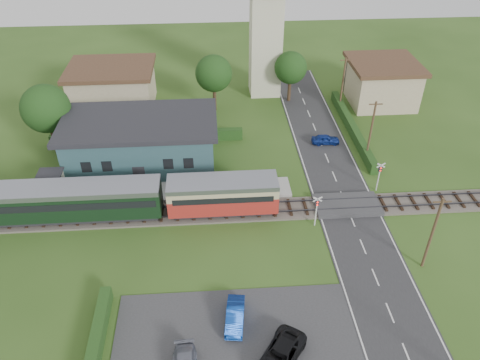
{
  "coord_description": "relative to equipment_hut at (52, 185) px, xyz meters",
  "views": [
    {
      "loc": [
        -2.63,
        -31.93,
        28.12
      ],
      "look_at": [
        -0.08,
        4.0,
        2.24
      ],
      "focal_mm": 35.0,
      "sensor_mm": 36.0,
      "label": 1
    }
  ],
  "objects": [
    {
      "name": "car_park",
      "position": [
        16.5,
        -17.2,
        -1.71
      ],
      "size": [
        17.0,
        9.0,
        0.08
      ],
      "primitive_type": "cube",
      "color": "#333335",
      "rests_on": "ground"
    },
    {
      "name": "pedestrian_far",
      "position": [
        1.26,
        -0.27,
        -0.31
      ],
      "size": [
        0.95,
        1.11,
        1.97
      ],
      "primitive_type": "imported",
      "rotation": [
        0.0,
        0.0,
        1.33
      ],
      "color": "gray",
      "rests_on": "platform"
    },
    {
      "name": "car_park_blue",
      "position": [
        16.54,
        -15.66,
        -1.08
      ],
      "size": [
        1.7,
        3.72,
        1.18
      ],
      "primitive_type": "imported",
      "rotation": [
        0.0,
        0.0,
        -0.13
      ],
      "color": "#0D3BA0",
      "rests_on": "car_park"
    },
    {
      "name": "car_park_dark",
      "position": [
        19.34,
        -19.08,
        -1.03
      ],
      "size": [
        4.31,
        5.0,
        1.28
      ],
      "primitive_type": "imported",
      "rotation": [
        0.0,
        0.0,
        -0.59
      ],
      "color": "black",
      "rests_on": "car_park"
    },
    {
      "name": "house_west",
      "position": [
        3.0,
        19.8,
        1.04
      ],
      "size": [
        10.8,
        8.8,
        5.5
      ],
      "color": "tan",
      "rests_on": "ground"
    },
    {
      "name": "tree_c",
      "position": [
        26.0,
        19.8,
        2.91
      ],
      "size": [
        4.2,
        4.2,
        6.78
      ],
      "color": "#332316",
      "rests_on": "ground"
    },
    {
      "name": "railway_track",
      "position": [
        18.0,
        -3.2,
        -1.64
      ],
      "size": [
        76.0,
        3.2,
        0.49
      ],
      "color": "#4C443D",
      "rests_on": "ground"
    },
    {
      "name": "utility_pole_c",
      "position": [
        32.2,
        4.8,
        1.88
      ],
      "size": [
        1.4,
        0.22,
        7.0
      ],
      "color": "#473321",
      "rests_on": "ground"
    },
    {
      "name": "platform",
      "position": [
        8.0,
        0.0,
        -1.52
      ],
      "size": [
        30.0,
        3.0,
        0.45
      ],
      "primitive_type": "cube",
      "color": "gray",
      "rests_on": "ground"
    },
    {
      "name": "crossing_signal_near",
      "position": [
        24.4,
        -5.61,
        0.39
      ],
      "size": [
        0.84,
        0.28,
        3.28
      ],
      "color": "silver",
      "rests_on": "ground"
    },
    {
      "name": "utility_pole_d",
      "position": [
        32.2,
        16.8,
        1.88
      ],
      "size": [
        1.4,
        0.22,
        7.0
      ],
      "color": "#473321",
      "rests_on": "ground"
    },
    {
      "name": "streetlamp_west",
      "position": [
        -4.0,
        14.8,
        1.29
      ],
      "size": [
        0.3,
        0.3,
        5.15
      ],
      "color": "#3F3F47",
      "rests_on": "ground"
    },
    {
      "name": "crossing_deck",
      "position": [
        28.0,
        -3.2,
        -1.52
      ],
      "size": [
        6.2,
        3.4,
        0.45
      ],
      "primitive_type": "cube",
      "color": "#333335",
      "rests_on": "ground"
    },
    {
      "name": "crossing_signal_far",
      "position": [
        31.6,
        -0.81,
        0.39
      ],
      "size": [
        0.84,
        0.28,
        3.28
      ],
      "color": "silver",
      "rests_on": "ground"
    },
    {
      "name": "hedge_carpark",
      "position": [
        7.0,
        -17.2,
        -1.15
      ],
      "size": [
        0.8,
        9.0,
        1.2
      ],
      "primitive_type": "cube",
      "color": "#193814",
      "rests_on": "ground"
    },
    {
      "name": "church_tower",
      "position": [
        23.0,
        22.8,
        8.48
      ],
      "size": [
        6.0,
        6.0,
        17.6
      ],
      "color": "beige",
      "rests_on": "ground"
    },
    {
      "name": "train",
      "position": [
        -0.58,
        -3.2,
        0.43
      ],
      "size": [
        43.2,
        2.9,
        3.4
      ],
      "color": "#232328",
      "rests_on": "ground"
    },
    {
      "name": "equipment_hut",
      "position": [
        0.0,
        0.0,
        0.0
      ],
      "size": [
        2.3,
        2.3,
        2.55
      ],
      "color": "beige",
      "rests_on": "platform"
    },
    {
      "name": "ground",
      "position": [
        18.0,
        -5.2,
        -1.75
      ],
      "size": [
        120.0,
        120.0,
        0.0
      ],
      "primitive_type": "plane",
      "color": "#2D4C19"
    },
    {
      "name": "hedge_station",
      "position": [
        8.0,
        10.3,
        -1.1
      ],
      "size": [
        22.0,
        0.8,
        1.3
      ],
      "primitive_type": "cube",
      "color": "#193814",
      "rests_on": "ground"
    },
    {
      "name": "road",
      "position": [
        28.0,
        -5.2,
        -1.72
      ],
      "size": [
        6.0,
        70.0,
        0.05
      ],
      "primitive_type": "cube",
      "color": "#28282B",
      "rests_on": "ground"
    },
    {
      "name": "tree_a",
      "position": [
        -2.0,
        8.8,
        3.63
      ],
      "size": [
        5.2,
        5.2,
        8.0
      ],
      "color": "#332316",
      "rests_on": "ground"
    },
    {
      "name": "streetlamp_east",
      "position": [
        34.0,
        21.8,
        1.29
      ],
      "size": [
        0.3,
        0.3,
        5.15
      ],
      "color": "#3F3F47",
      "rests_on": "ground"
    },
    {
      "name": "tree_b",
      "position": [
        16.0,
        17.8,
        3.27
      ],
      "size": [
        4.6,
        4.6,
        7.34
      ],
      "color": "#332316",
      "rests_on": "ground"
    },
    {
      "name": "pedestrian_near",
      "position": [
        15.74,
        -0.26,
        -0.46
      ],
      "size": [
        0.67,
        0.49,
        1.67
      ],
      "primitive_type": "imported",
      "rotation": [
        0.0,
        0.0,
        2.98
      ],
      "color": "gray",
      "rests_on": "platform"
    },
    {
      "name": "station_building",
      "position": [
        8.0,
        5.79,
        0.95
      ],
      "size": [
        16.0,
        9.0,
        5.3
      ],
      "color": "#30535B",
      "rests_on": "ground"
    },
    {
      "name": "car_on_road",
      "position": [
        28.48,
        8.4,
        -1.16
      ],
      "size": [
        3.21,
        1.36,
        1.08
      ],
      "primitive_type": "imported",
      "rotation": [
        0.0,
        0.0,
        1.55
      ],
      "color": "navy",
      "rests_on": "road"
    },
    {
      "name": "house_east",
      "position": [
        38.0,
        18.8,
        1.05
      ],
      "size": [
        8.8,
        8.8,
        5.5
      ],
      "color": "tan",
      "rests_on": "ground"
    },
    {
      "name": "hedge_roadside",
      "position": [
        32.2,
        10.8,
        -1.15
      ],
      "size": [
        0.8,
        18.0,
        1.2
      ],
      "primitive_type": "cube",
      "color": "#193814",
      "rests_on": "ground"
    },
    {
      "name": "utility_pole_b",
      "position": [
        32.2,
        -11.2,
        1.88
      ],
      "size": [
        1.4,
        0.22,
        7.0
      ],
      "color": "#473321",
      "rests_on": "ground"
    }
  ]
}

